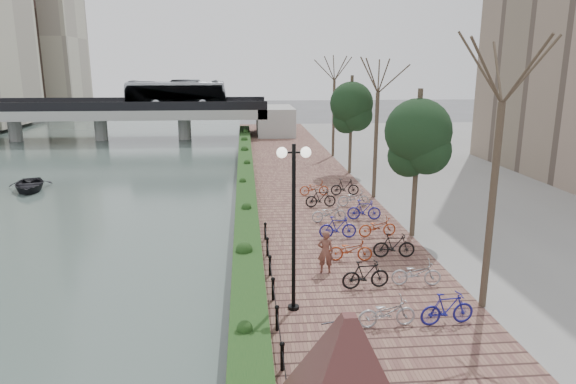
{
  "coord_description": "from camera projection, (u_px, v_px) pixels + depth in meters",
  "views": [
    {
      "loc": [
        0.57,
        -12.39,
        7.92
      ],
      "look_at": [
        2.62,
        11.55,
        2.0
      ],
      "focal_mm": 32.0,
      "sensor_mm": 36.0,
      "label": 1
    }
  ],
  "objects": [
    {
      "name": "pedestrian",
      "position": [
        325.0,
        252.0,
        18.77
      ],
      "size": [
        0.63,
        0.46,
        1.61
      ],
      "primitive_type": "imported",
      "rotation": [
        0.0,
        0.0,
        3.0
      ],
      "color": "brown",
      "rests_on": "promenade"
    },
    {
      "name": "inland_pavement",
      "position": [
        554.0,
        191.0,
        32.35
      ],
      "size": [
        24.0,
        75.0,
        0.5
      ],
      "primitive_type": "cube",
      "color": "gray",
      "rests_on": "ground"
    },
    {
      "name": "bicycle_parking",
      "position": [
        358.0,
        228.0,
        22.62
      ],
      "size": [
        2.4,
        17.32,
        1.0
      ],
      "color": "#9E9FA2",
      "rests_on": "promenade"
    },
    {
      "name": "bridge",
      "position": [
        116.0,
        109.0,
        55.46
      ],
      "size": [
        36.0,
        10.77,
        6.5
      ],
      "color": "#A7A7A2",
      "rests_on": "ground"
    },
    {
      "name": "chain_fence",
      "position": [
        275.0,
        304.0,
        15.68
      ],
      "size": [
        0.1,
        14.1,
        0.7
      ],
      "color": "black",
      "rests_on": "promenade"
    },
    {
      "name": "street_trees",
      "position": [
        392.0,
        152.0,
        25.88
      ],
      "size": [
        3.2,
        37.12,
        6.8
      ],
      "color": "#35281F",
      "rests_on": "promenade"
    },
    {
      "name": "boat",
      "position": [
        29.0,
        185.0,
        33.31
      ],
      "size": [
        3.61,
        4.33,
        0.77
      ],
      "primitive_type": "imported",
      "rotation": [
        0.0,
        0.0,
        0.29
      ],
      "color": "black",
      "rests_on": "river_water"
    },
    {
      "name": "motorcycle",
      "position": [
        342.0,
        351.0,
        12.82
      ],
      "size": [
        0.91,
        1.63,
        0.97
      ],
      "primitive_type": null,
      "rotation": [
        0.0,
        0.0,
        0.29
      ],
      "color": "black",
      "rests_on": "promenade"
    },
    {
      "name": "lamppost",
      "position": [
        294.0,
        194.0,
        15.22
      ],
      "size": [
        1.02,
        0.32,
        5.22
      ],
      "color": "black",
      "rests_on": "promenade"
    },
    {
      "name": "ground",
      "position": [
        228.0,
        368.0,
        13.83
      ],
      "size": [
        220.0,
        220.0,
        0.0
      ],
      "primitive_type": "plane",
      "color": "#59595B",
      "rests_on": "ground"
    },
    {
      "name": "river_water",
      "position": [
        28.0,
        179.0,
        36.78
      ],
      "size": [
        30.0,
        130.0,
        0.02
      ],
      "primitive_type": "cube",
      "color": "#42534D",
      "rests_on": "ground"
    },
    {
      "name": "hedge",
      "position": [
        246.0,
        179.0,
        33.04
      ],
      "size": [
        1.1,
        56.0,
        0.6
      ],
      "primitive_type": "cube",
      "color": "#153B16",
      "rests_on": "promenade"
    },
    {
      "name": "promenade",
      "position": [
        302.0,
        196.0,
        31.03
      ],
      "size": [
        8.0,
        75.0,
        0.5
      ],
      "primitive_type": "cube",
      "color": "brown",
      "rests_on": "ground"
    }
  ]
}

